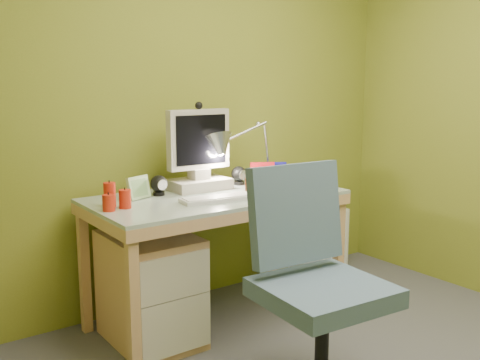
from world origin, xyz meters
TOP-DOWN VIEW (x-y plane):
  - wall_back at (0.00, 1.60)m, footprint 3.20×0.01m
  - desk at (-0.03, 1.18)m, footprint 1.40×0.70m
  - monitor at (-0.03, 1.36)m, footprint 0.39×0.23m
  - speaker_left at (-0.30, 1.34)m, footprint 0.10×0.10m
  - speaker_right at (0.24, 1.34)m, footprint 0.10×0.10m
  - keyboard at (-0.11, 1.04)m, footprint 0.41×0.18m
  - mousepad at (0.35, 1.04)m, footprint 0.25×0.19m
  - mouse at (0.35, 1.04)m, footprint 0.11×0.08m
  - amber_tumbler at (0.15, 1.10)m, footprint 0.07×0.07m
  - candle_cluster at (-0.63, 1.19)m, footprint 0.19×0.18m
  - photo_frame_red at (0.39, 1.30)m, footprint 0.14×0.09m
  - photo_frame_blue at (0.53, 1.34)m, footprint 0.12×0.09m
  - photo_frame_green at (-0.43, 1.32)m, footprint 0.14×0.07m
  - desk_lamp at (0.42, 1.36)m, footprint 0.52×0.25m
  - task_chair at (-0.11, 0.24)m, footprint 0.61×0.61m
  - radiator at (1.07, 1.50)m, footprint 0.44×0.18m

SIDE VIEW (x-z plane):
  - radiator at x=1.07m, z-range 0.00..0.44m
  - desk at x=-0.03m, z-range 0.00..0.75m
  - task_chair at x=-0.11m, z-range 0.00..1.03m
  - mousepad at x=0.35m, z-range 0.75..0.75m
  - keyboard at x=-0.11m, z-range 0.75..0.77m
  - mouse at x=0.35m, z-range 0.75..0.78m
  - amber_tumbler at x=0.15m, z-range 0.75..0.83m
  - speaker_left at x=-0.30m, z-range 0.75..0.86m
  - speaker_right at x=0.24m, z-range 0.75..0.86m
  - photo_frame_blue at x=0.53m, z-range 0.75..0.86m
  - photo_frame_green at x=-0.43m, z-range 0.75..0.87m
  - candle_cluster at x=-0.63m, z-range 0.75..0.87m
  - photo_frame_red at x=0.39m, z-range 0.75..0.87m
  - monitor at x=-0.03m, z-range 0.75..1.27m
  - desk_lamp at x=0.42m, z-range 0.75..1.29m
  - wall_back at x=0.00m, z-range 0.00..2.40m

